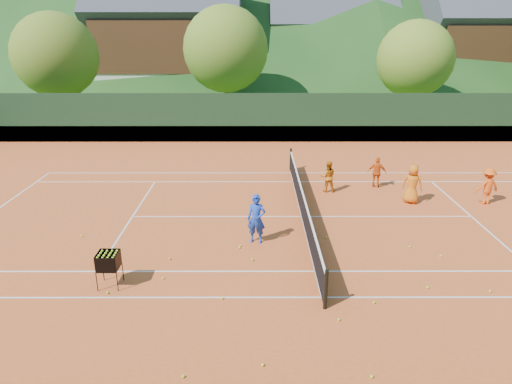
{
  "coord_description": "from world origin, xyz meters",
  "views": [
    {
      "loc": [
        -1.76,
        -15.86,
        6.73
      ],
      "look_at": [
        -1.74,
        0.0,
        1.0
      ],
      "focal_mm": 32.0,
      "sensor_mm": 36.0,
      "label": 1
    }
  ],
  "objects_px": {
    "coach": "(256,219)",
    "tennis_net": "(302,204)",
    "chalet_left": "(169,40)",
    "chalet_right": "(482,44)",
    "student_c": "(412,184)",
    "ball_hopper": "(108,262)",
    "student_b": "(377,172)",
    "chalet_mid": "(330,45)",
    "student_a": "(328,176)",
    "student_d": "(487,186)"
  },
  "relations": [
    {
      "from": "coach",
      "to": "student_b",
      "type": "relative_size",
      "value": 1.21
    },
    {
      "from": "student_b",
      "to": "chalet_left",
      "type": "height_order",
      "value": "chalet_left"
    },
    {
      "from": "student_b",
      "to": "coach",
      "type": "bearing_deg",
      "value": 64.66
    },
    {
      "from": "ball_hopper",
      "to": "chalet_right",
      "type": "distance_m",
      "value": 43.59
    },
    {
      "from": "chalet_left",
      "to": "ball_hopper",
      "type": "bearing_deg",
      "value": -83.05
    },
    {
      "from": "coach",
      "to": "tennis_net",
      "type": "relative_size",
      "value": 0.14
    },
    {
      "from": "coach",
      "to": "tennis_net",
      "type": "height_order",
      "value": "coach"
    },
    {
      "from": "student_a",
      "to": "tennis_net",
      "type": "relative_size",
      "value": 0.11
    },
    {
      "from": "student_d",
      "to": "tennis_net",
      "type": "distance_m",
      "value": 7.64
    },
    {
      "from": "ball_hopper",
      "to": "chalet_right",
      "type": "height_order",
      "value": "chalet_right"
    },
    {
      "from": "student_c",
      "to": "chalet_right",
      "type": "distance_m",
      "value": 32.77
    },
    {
      "from": "tennis_net",
      "to": "student_a",
      "type": "bearing_deg",
      "value": 64.03
    },
    {
      "from": "tennis_net",
      "to": "ball_hopper",
      "type": "height_order",
      "value": "tennis_net"
    },
    {
      "from": "student_b",
      "to": "ball_hopper",
      "type": "xyz_separation_m",
      "value": [
        -9.37,
        -8.26,
        0.06
      ]
    },
    {
      "from": "student_c",
      "to": "chalet_left",
      "type": "bearing_deg",
      "value": -38.14
    },
    {
      "from": "coach",
      "to": "student_c",
      "type": "bearing_deg",
      "value": 41.66
    },
    {
      "from": "coach",
      "to": "ball_hopper",
      "type": "distance_m",
      "value": 4.86
    },
    {
      "from": "student_b",
      "to": "chalet_mid",
      "type": "distance_m",
      "value": 31.02
    },
    {
      "from": "student_b",
      "to": "tennis_net",
      "type": "bearing_deg",
      "value": 61.63
    },
    {
      "from": "chalet_mid",
      "to": "ball_hopper",
      "type": "bearing_deg",
      "value": -106.81
    },
    {
      "from": "tennis_net",
      "to": "ball_hopper",
      "type": "xyz_separation_m",
      "value": [
        -5.75,
        -4.89,
        0.25
      ]
    },
    {
      "from": "student_c",
      "to": "ball_hopper",
      "type": "relative_size",
      "value": 1.6
    },
    {
      "from": "student_d",
      "to": "chalet_right",
      "type": "bearing_deg",
      "value": -124.1
    },
    {
      "from": "ball_hopper",
      "to": "student_c",
      "type": "bearing_deg",
      "value": 31.59
    },
    {
      "from": "student_a",
      "to": "student_d",
      "type": "xyz_separation_m",
      "value": [
        6.15,
        -1.47,
        0.07
      ]
    },
    {
      "from": "student_c",
      "to": "ball_hopper",
      "type": "distance_m",
      "value": 12.09
    },
    {
      "from": "student_d",
      "to": "student_a",
      "type": "bearing_deg",
      "value": -24.06
    },
    {
      "from": "chalet_left",
      "to": "chalet_mid",
      "type": "relative_size",
      "value": 1.09
    },
    {
      "from": "student_d",
      "to": "chalet_right",
      "type": "height_order",
      "value": "chalet_right"
    },
    {
      "from": "coach",
      "to": "tennis_net",
      "type": "xyz_separation_m",
      "value": [
        1.73,
        2.16,
        -0.33
      ]
    },
    {
      "from": "ball_hopper",
      "to": "chalet_left",
      "type": "relative_size",
      "value": 0.07
    },
    {
      "from": "student_d",
      "to": "chalet_right",
      "type": "relative_size",
      "value": 0.13
    },
    {
      "from": "student_a",
      "to": "student_c",
      "type": "relative_size",
      "value": 0.85
    },
    {
      "from": "coach",
      "to": "chalet_left",
      "type": "bearing_deg",
      "value": 116.17
    },
    {
      "from": "student_d",
      "to": "chalet_mid",
      "type": "bearing_deg",
      "value": -97.91
    },
    {
      "from": "chalet_right",
      "to": "chalet_left",
      "type": "bearing_deg",
      "value": -180.0
    },
    {
      "from": "student_a",
      "to": "chalet_mid",
      "type": "height_order",
      "value": "chalet_mid"
    },
    {
      "from": "student_d",
      "to": "coach",
      "type": "bearing_deg",
      "value": 10.14
    },
    {
      "from": "chalet_left",
      "to": "chalet_right",
      "type": "height_order",
      "value": "chalet_left"
    },
    {
      "from": "chalet_left",
      "to": "chalet_mid",
      "type": "xyz_separation_m",
      "value": [
        16.0,
        4.0,
        -0.66
      ]
    },
    {
      "from": "student_a",
      "to": "ball_hopper",
      "type": "bearing_deg",
      "value": 50.02
    },
    {
      "from": "chalet_right",
      "to": "chalet_mid",
      "type": "bearing_deg",
      "value": 164.05
    },
    {
      "from": "student_c",
      "to": "tennis_net",
      "type": "xyz_separation_m",
      "value": [
        -4.55,
        -1.45,
        -0.3
      ]
    },
    {
      "from": "student_c",
      "to": "ball_hopper",
      "type": "xyz_separation_m",
      "value": [
        -10.3,
        -6.33,
        -0.05
      ]
    },
    {
      "from": "chalet_left",
      "to": "chalet_mid",
      "type": "bearing_deg",
      "value": 14.04
    },
    {
      "from": "tennis_net",
      "to": "chalet_mid",
      "type": "height_order",
      "value": "chalet_mid"
    },
    {
      "from": "student_a",
      "to": "student_b",
      "type": "distance_m",
      "value": 2.33
    },
    {
      "from": "student_b",
      "to": "chalet_right",
      "type": "bearing_deg",
      "value": -102.91
    },
    {
      "from": "student_c",
      "to": "tennis_net",
      "type": "relative_size",
      "value": 0.13
    },
    {
      "from": "chalet_right",
      "to": "ball_hopper",
      "type": "bearing_deg",
      "value": -126.43
    }
  ]
}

